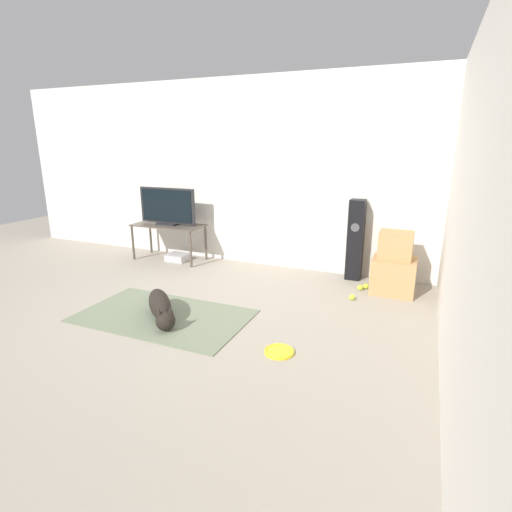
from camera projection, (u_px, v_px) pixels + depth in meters
name	position (u px, v px, depth m)	size (l,w,h in m)	color
ground_plane	(163.00, 316.00, 4.06)	(12.00, 12.00, 0.00)	#9E9384
wall_back	(248.00, 174.00, 5.57)	(8.00, 0.06, 2.55)	silver
wall_right	(467.00, 207.00, 2.73)	(0.06, 8.00, 2.55)	silver
area_rug	(163.00, 316.00, 4.05)	(1.71, 1.01, 0.01)	slate
dog	(161.00, 307.00, 3.97)	(0.73, 0.75, 0.24)	black
frisbee	(279.00, 351.00, 3.34)	(0.25, 0.25, 0.03)	yellow
cardboard_box_lower	(393.00, 276.00, 4.64)	(0.49, 0.42, 0.41)	tan
cardboard_box_upper	(396.00, 245.00, 4.56)	(0.37, 0.32, 0.31)	tan
floor_speaker	(355.00, 240.00, 5.04)	(0.19, 0.19, 1.02)	black
tv_stand	(168.00, 229.00, 5.89)	(1.06, 0.48, 0.53)	brown
tv	(167.00, 207.00, 5.80)	(0.91, 0.20, 0.54)	#232326
tennis_ball_by_boxes	(366.00, 286.00, 4.80)	(0.07, 0.07, 0.07)	#C6E033
tennis_ball_near_speaker	(352.00, 297.00, 4.46)	(0.07, 0.07, 0.07)	#C6E033
tennis_ball_loose_on_carpet	(360.00, 288.00, 4.75)	(0.07, 0.07, 0.07)	#C6E033
game_console	(178.00, 257.00, 5.95)	(0.31, 0.27, 0.10)	#B7B7BC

